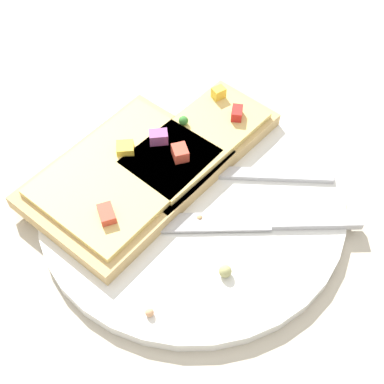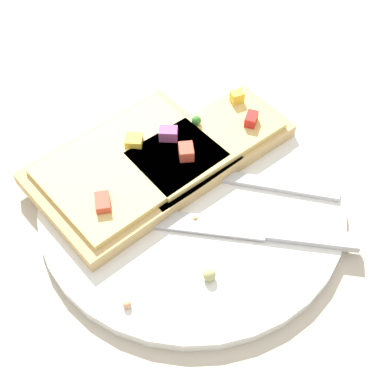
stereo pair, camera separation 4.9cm
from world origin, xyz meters
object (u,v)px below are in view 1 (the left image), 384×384
at_px(plate, 192,202).
at_px(fork, 211,172).
at_px(pizza_slice_main, 126,177).
at_px(knife, 261,222).
at_px(pizza_slice_corner, 197,144).

relative_size(plate, fork, 1.43).
height_order(plate, pizza_slice_main, pizza_slice_main).
height_order(knife, pizza_slice_corner, pizza_slice_corner).
relative_size(pizza_slice_main, pizza_slice_corner, 1.09).
bearing_deg(knife, plate, -25.33).
relative_size(fork, pizza_slice_corner, 1.08).
height_order(fork, knife, knife).
height_order(plate, knife, knife).
bearing_deg(pizza_slice_corner, fork, 64.93).
bearing_deg(plate, pizza_slice_main, 100.62).
height_order(fork, pizza_slice_corner, pizza_slice_corner).
xyz_separation_m(fork, knife, (-0.03, -0.06, 0.00)).
bearing_deg(knife, fork, -54.07).
height_order(plate, fork, fork).
xyz_separation_m(plate, pizza_slice_corner, (0.06, 0.02, 0.02)).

